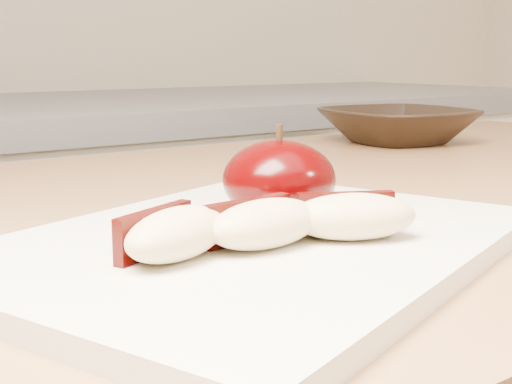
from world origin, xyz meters
TOP-DOWN VIEW (x-y plane):
  - cutting_board at (-0.03, 0.36)m, footprint 0.39×0.33m
  - apple_half at (0.02, 0.41)m, footprint 0.10×0.10m
  - apple_wedge_a at (-0.09, 0.35)m, footprint 0.08×0.06m
  - apple_wedge_b at (-0.04, 0.34)m, footprint 0.07×0.04m
  - apple_wedge_c at (0.01, 0.32)m, footprint 0.08×0.07m
  - bowl at (0.44, 0.69)m, footprint 0.21×0.21m

SIDE VIEW (x-z plane):
  - cutting_board at x=-0.03m, z-range 0.90..0.91m
  - bowl at x=0.44m, z-range 0.90..0.95m
  - apple_wedge_a at x=-0.09m, z-range 0.91..0.94m
  - apple_wedge_b at x=-0.04m, z-range 0.91..0.94m
  - apple_wedge_c at x=0.01m, z-range 0.91..0.94m
  - apple_half at x=0.02m, z-range 0.90..0.96m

